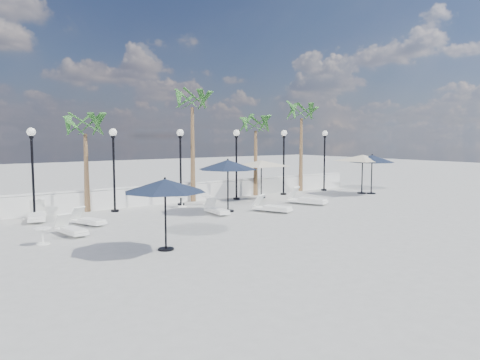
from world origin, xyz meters
TOP-DOWN VIEW (x-y plane):
  - ground at (0.00, 0.00)m, footprint 100.00×100.00m
  - balustrade at (0.00, 7.50)m, footprint 26.00×0.30m
  - lamppost_1 at (-7.00, 6.50)m, footprint 0.36×0.36m
  - lamppost_2 at (-3.50, 6.50)m, footprint 0.36×0.36m
  - lamppost_3 at (0.00, 6.50)m, footprint 0.36×0.36m
  - lamppost_4 at (3.50, 6.50)m, footprint 0.36×0.36m
  - lamppost_5 at (7.00, 6.50)m, footprint 0.36×0.36m
  - lamppost_6 at (10.50, 6.50)m, footprint 0.36×0.36m
  - palm_1 at (-4.50, 7.30)m, footprint 2.60×2.60m
  - palm_2 at (1.20, 7.30)m, footprint 2.60×2.60m
  - palm_3 at (5.50, 7.30)m, footprint 2.60×2.60m
  - palm_4 at (9.20, 7.30)m, footprint 2.60×2.60m
  - lounger_0 at (-6.72, 2.55)m, footprint 0.78×1.73m
  - lounger_1 at (-5.61, 4.02)m, footprint 1.05×1.72m
  - lounger_3 at (-6.97, 6.22)m, footprint 1.15×2.09m
  - lounger_4 at (-0.13, 3.08)m, footprint 0.71×1.67m
  - lounger_5 at (2.25, 2.05)m, footprint 1.24×1.93m
  - lounger_6 at (5.29, 2.83)m, footprint 1.34×2.16m
  - side_table_0 at (-7.89, 1.65)m, footprint 0.55×0.55m
  - side_table_1 at (-0.26, 5.92)m, footprint 0.54×0.54m
  - side_table_2 at (1.19, 6.00)m, footprint 0.48×0.48m
  - parasol_navy_left at (-5.07, -1.44)m, footprint 2.55×2.55m
  - parasol_navy_mid at (0.73, 3.41)m, footprint 2.75×2.75m
  - parasol_navy_right at (11.57, 3.63)m, footprint 2.69×2.69m
  - parasol_cream_sq_a at (5.03, 6.20)m, footprint 4.65×4.65m
  - parasol_cream_sq_b at (11.22, 4.07)m, footprint 5.05×5.05m

SIDE VIEW (x-z plane):
  - ground at x=0.00m, z-range 0.00..0.00m
  - lounger_4 at x=-0.13m, z-range -0.10..0.51m
  - lounger_1 at x=-5.61m, z-range -0.10..0.51m
  - lounger_0 at x=-6.72m, z-range -0.10..0.52m
  - lounger_5 at x=2.25m, z-range -0.11..0.58m
  - lounger_3 at x=-6.97m, z-range -0.12..0.62m
  - lounger_6 at x=5.29m, z-range -0.13..0.64m
  - side_table_2 at x=1.19m, z-range 0.05..0.51m
  - side_table_1 at x=-0.26m, z-range 0.05..0.58m
  - side_table_0 at x=-7.89m, z-range 0.06..0.59m
  - balustrade at x=0.00m, z-range -0.04..0.97m
  - parasol_navy_left at x=-5.07m, z-range 0.86..3.11m
  - parasol_cream_sq_a at x=5.03m, z-range 0.97..3.25m
  - parasol_navy_right at x=11.57m, z-range 0.91..3.32m
  - parasol_navy_mid at x=0.73m, z-range 0.93..3.39m
  - parasol_cream_sq_b at x=11.22m, z-range 1.07..3.60m
  - lamppost_1 at x=-7.00m, z-range 0.57..4.41m
  - lamppost_2 at x=-3.50m, z-range 0.57..4.41m
  - lamppost_3 at x=0.00m, z-range 0.57..4.41m
  - lamppost_4 at x=3.50m, z-range 0.57..4.41m
  - lamppost_5 at x=7.00m, z-range 0.57..4.41m
  - lamppost_6 at x=10.50m, z-range 0.57..4.41m
  - palm_1 at x=-4.50m, z-range 1.40..6.10m
  - palm_3 at x=5.50m, z-range 1.50..6.40m
  - palm_4 at x=9.20m, z-range 1.88..7.58m
  - palm_2 at x=1.20m, z-range 2.07..8.17m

